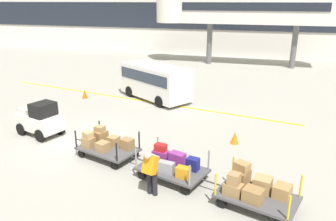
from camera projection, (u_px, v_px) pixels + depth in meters
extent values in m
plane|color=#9E9B91|center=(82.00, 140.00, 14.75)|extent=(120.00, 120.00, 0.00)
cube|color=yellow|center=(134.00, 99.00, 20.73)|extent=(19.66, 3.55, 0.01)
cube|color=silver|center=(204.00, 19.00, 37.07)|extent=(57.22, 2.40, 7.63)
cube|color=#1E232D|center=(202.00, 16.00, 35.82)|extent=(54.36, 0.12, 2.80)
cube|color=silver|center=(253.00, 9.00, 29.63)|extent=(13.80, 2.20, 2.60)
cylinder|color=silver|center=(172.00, 8.00, 31.77)|extent=(3.00, 3.00, 2.60)
cube|color=#1E232D|center=(252.00, 7.00, 28.54)|extent=(12.42, 0.08, 0.70)
cylinder|color=#59595B|center=(209.00, 44.00, 31.73)|extent=(0.50, 0.50, 3.81)
cylinder|color=#59595B|center=(294.00, 47.00, 29.57)|extent=(0.50, 0.50, 3.81)
cube|color=white|center=(40.00, 122.00, 15.17)|extent=(2.32, 1.64, 0.70)
cube|color=black|center=(43.00, 109.00, 14.78)|extent=(1.05, 1.17, 0.60)
cube|color=silver|center=(31.00, 110.00, 15.33)|extent=(0.93, 1.09, 0.24)
cylinder|color=black|center=(41.00, 122.00, 16.06)|extent=(0.59, 0.33, 0.56)
cylinder|color=black|center=(21.00, 129.00, 15.23)|extent=(0.59, 0.33, 0.56)
cylinder|color=black|center=(60.00, 128.00, 15.34)|extent=(0.59, 0.33, 0.56)
cylinder|color=black|center=(40.00, 136.00, 14.51)|extent=(0.59, 0.33, 0.56)
cube|color=#4C4C4F|center=(108.00, 149.00, 13.05)|extent=(2.60, 1.99, 0.08)
cylinder|color=black|center=(100.00, 129.00, 13.99)|extent=(0.06, 0.06, 0.70)
cylinder|color=black|center=(76.00, 139.00, 12.97)|extent=(0.06, 0.06, 0.70)
cylinder|color=black|center=(139.00, 140.00, 12.87)|extent=(0.06, 0.06, 0.70)
cylinder|color=black|center=(117.00, 152.00, 11.86)|extent=(0.06, 0.06, 0.70)
cylinder|color=black|center=(103.00, 143.00, 14.03)|extent=(0.34, 0.19, 0.32)
cylinder|color=black|center=(82.00, 154.00, 13.10)|extent=(0.34, 0.19, 0.32)
cylinder|color=black|center=(135.00, 153.00, 13.13)|extent=(0.34, 0.19, 0.32)
cylinder|color=black|center=(114.00, 165.00, 12.19)|extent=(0.34, 0.19, 0.32)
cylinder|color=#333333|center=(81.00, 141.00, 13.84)|extent=(0.69, 0.24, 0.05)
cube|color=olive|center=(100.00, 136.00, 13.53)|extent=(0.63, 0.64, 0.47)
cube|color=#9E7A4C|center=(88.00, 142.00, 13.05)|extent=(0.53, 0.46, 0.40)
cube|color=#A87F4C|center=(114.00, 141.00, 13.26)|extent=(0.47, 0.46, 0.35)
cube|color=#9E7A4C|center=(103.00, 146.00, 12.74)|extent=(0.54, 0.52, 0.35)
cube|color=olive|center=(127.00, 144.00, 12.90)|extent=(0.55, 0.51, 0.40)
cube|color=#9E7A4C|center=(100.00, 129.00, 13.42)|extent=(0.39, 0.36, 0.20)
cube|color=tan|center=(88.00, 135.00, 12.95)|extent=(0.48, 0.44, 0.23)
cube|color=#4C4C4F|center=(172.00, 169.00, 11.47)|extent=(2.60, 1.99, 0.08)
cylinder|color=gray|center=(158.00, 145.00, 12.41)|extent=(0.06, 0.06, 0.70)
cylinder|color=gray|center=(136.00, 158.00, 11.39)|extent=(0.06, 0.06, 0.70)
cylinder|color=gray|center=(209.00, 160.00, 11.29)|extent=(0.06, 0.06, 0.70)
cylinder|color=gray|center=(190.00, 176.00, 10.28)|extent=(0.06, 0.06, 0.70)
cylinder|color=black|center=(161.00, 162.00, 12.45)|extent=(0.34, 0.19, 0.32)
cylinder|color=black|center=(142.00, 175.00, 11.52)|extent=(0.34, 0.19, 0.32)
cylinder|color=black|center=(202.00, 174.00, 11.55)|extent=(0.34, 0.19, 0.32)
cylinder|color=black|center=(185.00, 190.00, 10.61)|extent=(0.34, 0.19, 0.32)
cylinder|color=#333333|center=(138.00, 159.00, 12.26)|extent=(0.69, 0.24, 0.05)
cube|color=#8C338C|center=(161.00, 156.00, 11.96)|extent=(0.61, 0.43, 0.38)
cube|color=#99999E|center=(152.00, 161.00, 11.54)|extent=(0.58, 0.51, 0.38)
cube|color=#8C338C|center=(177.00, 159.00, 11.68)|extent=(0.64, 0.49, 0.43)
cube|color=#99999E|center=(166.00, 167.00, 11.14)|extent=(0.59, 0.34, 0.37)
cube|color=navy|center=(193.00, 164.00, 11.28)|extent=(0.46, 0.39, 0.44)
cube|color=orange|center=(183.00, 172.00, 10.82)|extent=(0.48, 0.36, 0.36)
cube|color=red|center=(161.00, 147.00, 11.86)|extent=(0.45, 0.33, 0.26)
cube|color=#4C4C4F|center=(257.00, 197.00, 9.89)|extent=(2.60, 1.99, 0.08)
cylinder|color=gold|center=(233.00, 167.00, 10.83)|extent=(0.06, 0.06, 0.70)
cylinder|color=gold|center=(216.00, 184.00, 9.81)|extent=(0.06, 0.06, 0.70)
cylinder|color=gold|center=(301.00, 186.00, 9.71)|extent=(0.06, 0.06, 0.70)
cylinder|color=gold|center=(289.00, 208.00, 8.70)|extent=(0.06, 0.06, 0.70)
cylinder|color=black|center=(237.00, 185.00, 10.87)|extent=(0.34, 0.19, 0.32)
cylinder|color=black|center=(221.00, 203.00, 9.93)|extent=(0.34, 0.19, 0.32)
cylinder|color=black|center=(291.00, 202.00, 9.96)|extent=(0.34, 0.19, 0.32)
cylinder|color=#333333|center=(211.00, 183.00, 10.68)|extent=(0.69, 0.24, 0.05)
cube|color=#9E7A4C|center=(241.00, 177.00, 10.43)|extent=(0.60, 0.64, 0.47)
cube|color=#9E7A4C|center=(233.00, 189.00, 9.87)|extent=(0.63, 0.52, 0.36)
cube|color=tan|center=(262.00, 184.00, 10.04)|extent=(0.60, 0.59, 0.45)
cube|color=olive|center=(253.00, 195.00, 9.55)|extent=(0.66, 0.60, 0.39)
cube|color=#A87F4C|center=(282.00, 191.00, 9.73)|extent=(0.60, 0.62, 0.38)
cube|color=#A87F4C|center=(242.00, 167.00, 10.31)|extent=(0.55, 0.51, 0.28)
cube|color=#9E7A4C|center=(234.00, 179.00, 9.76)|extent=(0.40, 0.41, 0.34)
cylinder|color=black|center=(150.00, 182.00, 10.60)|extent=(0.16, 0.16, 0.82)
cylinder|color=black|center=(155.00, 183.00, 10.49)|extent=(0.16, 0.16, 0.82)
cube|color=orange|center=(150.00, 165.00, 10.25)|extent=(0.50, 0.51, 0.61)
sphere|color=beige|center=(148.00, 155.00, 10.04)|extent=(0.22, 0.22, 0.22)
cube|color=white|center=(155.00, 81.00, 20.48)|extent=(5.09, 4.12, 1.90)
cube|color=#2D3847|center=(155.00, 75.00, 20.36)|extent=(4.78, 3.96, 0.64)
cylinder|color=black|center=(130.00, 91.00, 21.26)|extent=(0.71, 0.56, 0.68)
cylinder|color=black|center=(160.00, 102.00, 19.13)|extent=(0.71, 0.56, 0.68)
cone|color=#EA590F|center=(85.00, 94.00, 20.93)|extent=(0.36, 0.36, 0.55)
cone|color=orange|center=(235.00, 138.00, 14.32)|extent=(0.36, 0.36, 0.55)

